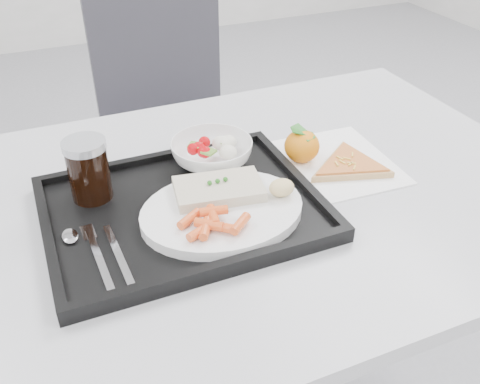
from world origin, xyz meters
TOP-DOWN VIEW (x-y plane):
  - table at (0.00, 0.30)m, footprint 1.20×0.80m
  - chair at (0.10, 1.10)m, footprint 0.42×0.42m
  - tray at (-0.11, 0.27)m, footprint 0.45×0.35m
  - dinner_plate at (-0.05, 0.23)m, footprint 0.27×0.27m
  - fish_fillet at (-0.05, 0.26)m, footprint 0.16×0.11m
  - bread_roll at (0.05, 0.22)m, footprint 0.05×0.05m
  - salad_bowl at (-0.01, 0.39)m, footprint 0.15×0.15m
  - cola_glass at (-0.24, 0.36)m, footprint 0.07×0.07m
  - cutlery at (-0.26, 0.22)m, footprint 0.08×0.17m
  - napkin at (0.20, 0.32)m, footprint 0.26×0.25m
  - tangerine at (0.16, 0.35)m, footprint 0.07×0.07m
  - pizza_slice at (0.23, 0.29)m, footprint 0.22×0.22m
  - carrot_pile at (-0.09, 0.18)m, footprint 0.11×0.08m
  - salad_contents at (-0.00, 0.39)m, footprint 0.10×0.08m

SIDE VIEW (x-z plane):
  - chair at x=0.10m, z-range 0.07..1.00m
  - table at x=0.00m, z-range 0.31..1.06m
  - napkin at x=0.20m, z-range 0.75..0.75m
  - tray at x=-0.11m, z-range 0.75..0.77m
  - pizza_slice at x=0.23m, z-range 0.75..0.77m
  - cutlery at x=-0.26m, z-range 0.76..0.77m
  - dinner_plate at x=-0.05m, z-range 0.77..0.78m
  - tangerine at x=0.16m, z-range 0.75..0.82m
  - salad_bowl at x=-0.01m, z-range 0.77..0.81m
  - fish_fillet at x=-0.05m, z-range 0.78..0.81m
  - carrot_pile at x=-0.09m, z-range 0.78..0.81m
  - bread_roll at x=0.05m, z-range 0.78..0.81m
  - salad_contents at x=0.00m, z-range 0.79..0.81m
  - cola_glass at x=-0.24m, z-range 0.77..0.88m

